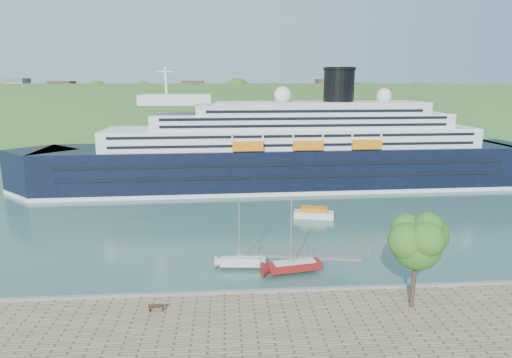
% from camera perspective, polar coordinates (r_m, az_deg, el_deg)
% --- Properties ---
extents(ground, '(400.00, 400.00, 0.00)m').
position_cam_1_polar(ground, '(51.02, 4.75, -15.55)').
color(ground, '#30564C').
rests_on(ground, ground).
extents(far_hillside, '(400.00, 50.00, 24.00)m').
position_cam_1_polar(far_hillside, '(189.92, -1.99, 8.99)').
color(far_hillside, '#355823').
rests_on(far_hillside, ground).
extents(quay_coping, '(220.00, 0.50, 0.30)m').
position_cam_1_polar(quay_coping, '(50.31, 4.81, -14.50)').
color(quay_coping, slate).
rests_on(quay_coping, promenade).
extents(cruise_ship, '(123.97, 21.24, 27.74)m').
position_cam_1_polar(cruise_ship, '(99.54, 3.52, 6.74)').
color(cruise_ship, black).
rests_on(cruise_ship, ground).
extents(park_bench, '(1.59, 0.67, 1.01)m').
position_cam_1_polar(park_bench, '(47.30, -13.19, -16.20)').
color(park_bench, '#4C2415').
rests_on(park_bench, promenade).
extents(promenade_tree, '(6.78, 6.78, 11.24)m').
position_cam_1_polar(promenade_tree, '(47.62, 20.51, -9.69)').
color(promenade_tree, '#255F19').
rests_on(promenade_tree, promenade).
extents(floating_pontoon, '(17.69, 5.44, 0.39)m').
position_cam_1_polar(floating_pontoon, '(62.18, 5.61, -9.99)').
color(floating_pontoon, gray).
rests_on(floating_pontoon, ground).
extents(sailboat_white_near, '(6.77, 2.40, 8.58)m').
position_cam_1_polar(sailboat_white_near, '(56.59, -1.78, -7.82)').
color(sailboat_white_near, silver).
rests_on(sailboat_white_near, ground).
extents(sailboat_red, '(7.96, 3.48, 9.94)m').
position_cam_1_polar(sailboat_red, '(55.05, 5.21, -7.71)').
color(sailboat_red, maroon).
rests_on(sailboat_red, ground).
extents(tender_launch, '(7.63, 4.12, 2.00)m').
position_cam_1_polar(tender_launch, '(79.08, 7.72, -4.43)').
color(tender_launch, orange).
rests_on(tender_launch, ground).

